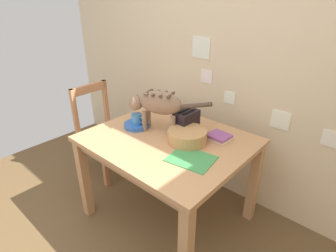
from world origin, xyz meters
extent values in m
cube|color=beige|center=(0.00, 1.87, 1.25)|extent=(4.23, 0.10, 2.50)
cube|color=white|center=(0.86, 1.82, 0.82)|extent=(0.12, 0.01, 0.12)
cube|color=white|center=(-0.19, 1.82, 1.07)|extent=(0.12, 0.01, 0.12)
cube|color=white|center=(0.50, 1.82, 0.86)|extent=(0.15, 0.01, 0.15)
cube|color=white|center=(-0.26, 1.82, 1.31)|extent=(0.18, 0.01, 0.18)
cube|color=white|center=(0.06, 1.82, 0.93)|extent=(0.10, 0.01, 0.10)
cube|color=tan|center=(-0.07, 1.17, 0.73)|extent=(1.16, 0.97, 0.03)
cube|color=tan|center=(-0.07, 1.17, 0.68)|extent=(1.08, 0.89, 0.07)
cube|color=tan|center=(-0.60, 0.74, 0.36)|extent=(0.07, 0.07, 0.72)
cube|color=tan|center=(-0.60, 1.61, 0.36)|extent=(0.07, 0.07, 0.72)
cube|color=tan|center=(0.46, 1.61, 0.36)|extent=(0.07, 0.07, 0.72)
ellipsoid|color=#896852|center=(-0.19, 1.22, 0.99)|extent=(0.37, 0.24, 0.18)
cube|color=#4B392D|center=(-0.11, 1.25, 1.06)|extent=(0.06, 0.12, 0.01)
cube|color=#4B392D|center=(-0.17, 1.23, 1.06)|extent=(0.06, 0.12, 0.01)
cube|color=#4B392D|center=(-0.22, 1.21, 1.06)|extent=(0.06, 0.12, 0.01)
cube|color=#4B392D|center=(-0.28, 1.19, 1.06)|extent=(0.06, 0.12, 0.01)
cylinder|color=#896852|center=(-0.29, 1.15, 0.83)|extent=(0.04, 0.04, 0.16)
cylinder|color=#896852|center=(-0.31, 1.21, 0.83)|extent=(0.04, 0.04, 0.16)
cylinder|color=#896852|center=(-0.07, 1.22, 0.83)|extent=(0.04, 0.04, 0.16)
cylinder|color=#896852|center=(-0.09, 1.29, 0.83)|extent=(0.04, 0.04, 0.16)
sphere|color=#896852|center=(-0.39, 1.15, 0.96)|extent=(0.11, 0.11, 0.11)
cone|color=#896852|center=(-0.38, 1.12, 1.00)|extent=(0.04, 0.04, 0.04)
cone|color=#896852|center=(-0.40, 1.18, 1.00)|extent=(0.04, 0.04, 0.04)
cylinder|color=#4B392D|center=(0.07, 1.31, 1.01)|extent=(0.23, 0.11, 0.09)
cylinder|color=#2A5CB3|center=(-0.39, 1.15, 0.77)|extent=(0.21, 0.21, 0.03)
cylinder|color=#397CC2|center=(-0.39, 1.15, 0.82)|extent=(0.09, 0.09, 0.08)
torus|color=#397CC2|center=(-0.33, 1.15, 0.83)|extent=(0.06, 0.01, 0.06)
cube|color=#409952|center=(0.23, 1.06, 0.76)|extent=(0.32, 0.28, 0.01)
cube|color=silver|center=(0.22, 1.42, 0.76)|extent=(0.16, 0.14, 0.02)
cube|color=#924C94|center=(0.22, 1.41, 0.78)|extent=(0.16, 0.15, 0.02)
cylinder|color=tan|center=(0.07, 1.22, 0.80)|extent=(0.28, 0.28, 0.10)
cylinder|color=brown|center=(0.07, 1.22, 0.80)|extent=(0.23, 0.23, 0.08)
cube|color=black|center=(-0.04, 1.35, 0.84)|extent=(0.12, 0.20, 0.17)
cube|color=black|center=(-0.06, 1.35, 0.93)|extent=(0.02, 0.14, 0.01)
cube|color=black|center=(-0.02, 1.35, 0.93)|extent=(0.02, 0.14, 0.01)
cube|color=tan|center=(-0.99, 1.25, 0.42)|extent=(0.44, 0.44, 0.04)
cube|color=tan|center=(-1.18, 1.24, 0.88)|extent=(0.06, 0.42, 0.08)
cube|color=tan|center=(-1.19, 1.43, 0.68)|extent=(0.04, 0.04, 0.48)
cube|color=tan|center=(-1.17, 1.05, 0.68)|extent=(0.04, 0.04, 0.48)
cube|color=tan|center=(-0.81, 1.45, 0.20)|extent=(0.04, 0.04, 0.40)
cube|color=tan|center=(-0.79, 1.07, 0.20)|extent=(0.04, 0.04, 0.40)
cube|color=tan|center=(-1.19, 1.43, 0.20)|extent=(0.04, 0.04, 0.40)
cube|color=tan|center=(-1.17, 1.05, 0.20)|extent=(0.04, 0.04, 0.40)
camera|label=1|loc=(1.11, -0.15, 1.71)|focal=28.83mm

